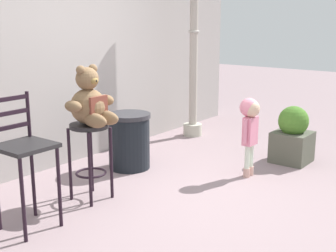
% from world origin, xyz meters
% --- Properties ---
extents(ground_plane, '(24.00, 24.00, 0.00)m').
position_xyz_m(ground_plane, '(0.00, 0.00, 0.00)').
color(ground_plane, gray).
extents(building_wall, '(7.32, 0.30, 3.12)m').
position_xyz_m(building_wall, '(0.00, 1.99, 1.56)').
color(building_wall, '#A49D99').
rests_on(building_wall, ground_plane).
extents(bar_stool_with_teddy, '(0.38, 0.38, 0.78)m').
position_xyz_m(bar_stool_with_teddy, '(-0.57, 0.74, 0.55)').
color(bar_stool_with_teddy, black).
rests_on(bar_stool_with_teddy, ground_plane).
extents(teddy_bear, '(0.54, 0.49, 0.57)m').
position_xyz_m(teddy_bear, '(-0.57, 0.71, 0.99)').
color(teddy_bear, brown).
rests_on(teddy_bear, bar_stool_with_teddy).
extents(child_walking, '(0.29, 0.23, 0.91)m').
position_xyz_m(child_walking, '(1.00, -0.19, 0.66)').
color(child_walking, '#D2A191').
rests_on(child_walking, ground_plane).
extents(trash_bin, '(0.52, 0.52, 0.67)m').
position_xyz_m(trash_bin, '(0.39, 1.09, 0.34)').
color(trash_bin, black).
rests_on(trash_bin, ground_plane).
extents(lamppost, '(0.28, 0.28, 2.73)m').
position_xyz_m(lamppost, '(2.16, 1.38, 1.07)').
color(lamppost, '#B1AF9C').
rests_on(lamppost, ground_plane).
extents(bar_chair_empty, '(0.43, 0.43, 1.16)m').
position_xyz_m(bar_chair_empty, '(-1.35, 0.70, 0.68)').
color(bar_chair_empty, black).
rests_on(bar_chair_empty, ground_plane).
extents(planter_with_shrub, '(0.44, 0.44, 0.72)m').
position_xyz_m(planter_with_shrub, '(1.82, -0.37, 0.33)').
color(planter_with_shrub, '#505244').
rests_on(planter_with_shrub, ground_plane).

